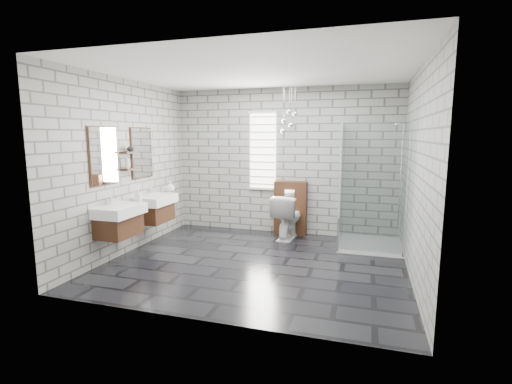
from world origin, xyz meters
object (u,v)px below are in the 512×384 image
at_px(cistern_panel, 291,208).
at_px(shower_enclosure, 365,218).
at_px(toilet, 288,216).
at_px(vanity_left, 117,212).
at_px(vanity_right, 153,201).

relative_size(cistern_panel, shower_enclosure, 0.49).
xyz_separation_m(cistern_panel, toilet, (0.00, -0.26, -0.10)).
xyz_separation_m(vanity_left, vanity_right, (0.00, 0.94, 0.00)).
height_order(vanity_left, shower_enclosure, shower_enclosure).
distance_m(vanity_right, cistern_panel, 2.47).
xyz_separation_m(vanity_left, cistern_panel, (2.07, 2.27, -0.26)).
distance_m(vanity_right, toilet, 2.36).
relative_size(cistern_panel, toilet, 1.26).
distance_m(vanity_left, cistern_panel, 3.08).
bearing_deg(vanity_right, shower_enclosure, 13.35).
bearing_deg(shower_enclosure, toilet, 169.10).
bearing_deg(cistern_panel, vanity_right, -147.39).
height_order(vanity_left, cistern_panel, vanity_left).
relative_size(vanity_left, cistern_panel, 1.57).
xyz_separation_m(vanity_left, shower_enclosure, (3.41, 1.75, -0.25)).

